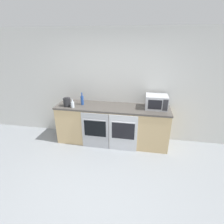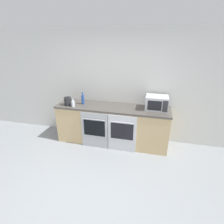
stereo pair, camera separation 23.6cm
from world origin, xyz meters
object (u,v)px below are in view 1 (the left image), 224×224
Objects in this scene: oven_right at (123,133)px; bottle_blue at (82,100)px; oven_left at (95,131)px; microwave at (156,102)px; bottle_clear at (73,104)px; kettle at (67,102)px.

bottle_blue reaches higher than oven_right.
oven_left is 1.50m from microwave.
microwave is at bearing 8.82° from bottle_clear.
bottle_clear is at bearing -171.18° from microwave.
bottle_blue is (-0.39, 0.35, 0.59)m from oven_left.
oven_left is 2.95× the size of bottle_blue.
microwave is at bearing 31.26° from oven_right.
oven_right is 4.18× the size of kettle.
bottle_blue is at bearing -177.90° from microwave.
oven_right is (0.63, 0.00, 0.00)m from oven_left.
bottle_blue reaches higher than kettle.
microwave is 2.56× the size of bottle_clear.
bottle_clear is (-1.83, -0.28, -0.08)m from microwave.
bottle_clear is at bearing 167.01° from oven_left.
bottle_blue is 0.35m from kettle.
bottle_blue is at bearing 138.13° from oven_left.
bottle_clear is (-0.53, 0.12, 0.55)m from oven_left.
kettle is (-0.31, -0.16, -0.02)m from bottle_blue.
oven_left is 0.92m from kettle.
bottle_blue is 1.42× the size of kettle.
oven_right is at bearing -6.06° from bottle_clear.
microwave is at bearing 2.10° from bottle_blue.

